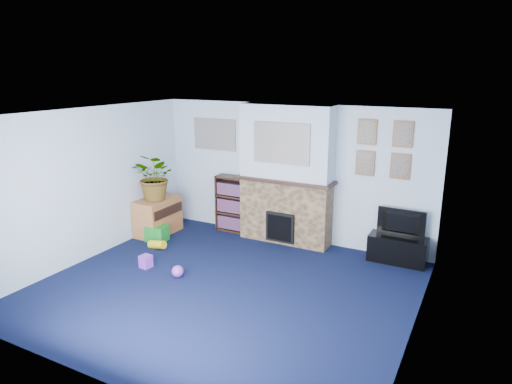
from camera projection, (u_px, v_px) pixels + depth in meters
The scene contains 26 objects.
floor at pixel (225, 288), 6.37m from camera, with size 5.00×4.50×0.01m, color black.
ceiling at pixel (222, 115), 5.75m from camera, with size 5.00×4.50×0.01m, color white.
wall_back at pixel (291, 173), 7.99m from camera, with size 5.00×0.04×2.40m, color silver.
wall_front at pixel (93, 269), 4.14m from camera, with size 5.00×0.04×2.40m, color silver.
wall_left at pixel (88, 185), 7.18m from camera, with size 0.04×4.50×2.40m, color silver.
wall_right at pixel (420, 237), 4.94m from camera, with size 0.04×4.50×2.40m, color silver.
chimney_breast at pixel (286, 176), 7.82m from camera, with size 1.72×0.50×2.40m.
collage_main at pixel (281, 143), 7.48m from camera, with size 1.00×0.03×0.68m, color gray.
collage_left at pixel (215, 134), 8.52m from camera, with size 0.90×0.03×0.58m, color gray.
portrait_tl at pixel (367, 132), 7.18m from camera, with size 0.30×0.03×0.40m, color brown.
portrait_tr at pixel (403, 134), 6.93m from camera, with size 0.30×0.03×0.40m, color brown.
portrait_bl at pixel (365, 163), 7.31m from camera, with size 0.30×0.03×0.40m, color brown.
portrait_br at pixel (400, 166), 7.06m from camera, with size 0.30×0.03×0.40m, color brown.
tv_stand at pixel (398, 249), 7.18m from camera, with size 0.89×0.38×0.42m, color black.
television at pixel (400, 223), 7.09m from camera, with size 0.74×0.10×0.43m, color black.
bookshelf at pixel (232, 205), 8.55m from camera, with size 0.58×0.28×1.05m.
sideboard at pixel (158, 215), 8.41m from camera, with size 0.48×0.86×0.67m, color #B06C38.
potted_plant at pixel (156, 177), 8.14m from camera, with size 0.77×0.67×0.86m, color #26661E.
mantel_clock at pixel (279, 174), 7.81m from camera, with size 0.10×0.06×0.14m, color gold.
mantel_candle at pixel (305, 176), 7.60m from camera, with size 0.05×0.05×0.15m, color #B2BFC6.
mantel_teddy at pixel (255, 172), 8.03m from camera, with size 0.14×0.14×0.14m, color gray.
mantel_can at pixel (327, 180), 7.43m from camera, with size 0.05×0.05×0.11m, color purple.
green_crate at pixel (157, 233), 8.10m from camera, with size 0.35×0.28×0.28m, color #198C26.
toy_ball at pixel (178, 271), 6.69m from camera, with size 0.18×0.18×0.18m, color purple.
toy_block at pixel (146, 261), 7.01m from camera, with size 0.16×0.16×0.19m, color purple.
toy_tube at pixel (157, 245), 7.76m from camera, with size 0.14×0.14×0.31m, color yellow.
Camera 1 is at (3.08, -4.94, 2.95)m, focal length 32.00 mm.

